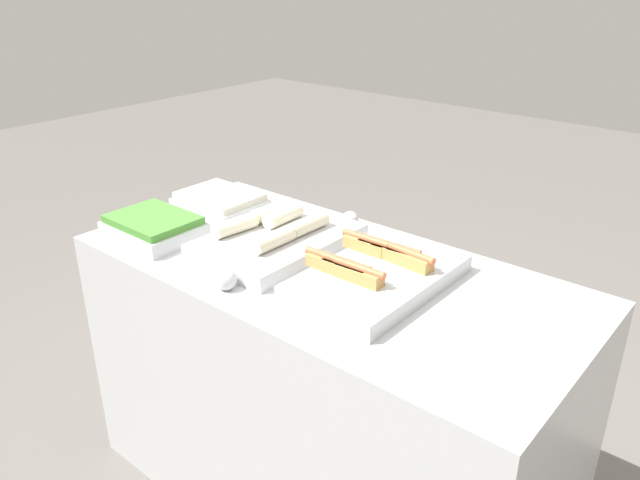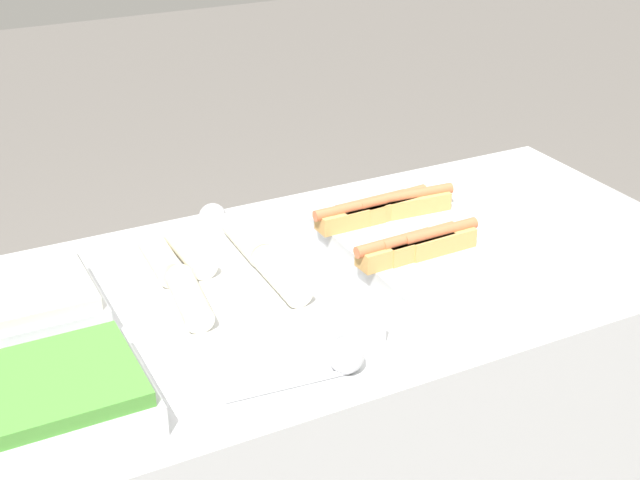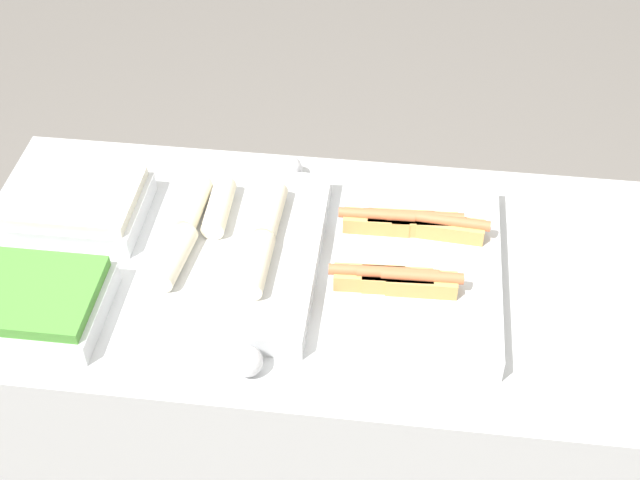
{
  "view_description": "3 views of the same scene",
  "coord_description": "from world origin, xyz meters",
  "px_view_note": "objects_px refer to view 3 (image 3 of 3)",
  "views": [
    {
      "loc": [
        1.05,
        -1.27,
        1.71
      ],
      "look_at": [
        -0.02,
        0.0,
        0.96
      ],
      "focal_mm": 35.0,
      "sensor_mm": 36.0,
      "label": 1
    },
    {
      "loc": [
        -0.68,
        -1.29,
        1.7
      ],
      "look_at": [
        -0.02,
        0.0,
        0.96
      ],
      "focal_mm": 50.0,
      "sensor_mm": 36.0,
      "label": 2
    },
    {
      "loc": [
        0.14,
        -1.28,
        2.18
      ],
      "look_at": [
        -0.02,
        0.0,
        0.96
      ],
      "focal_mm": 50.0,
      "sensor_mm": 36.0,
      "label": 3
    }
  ],
  "objects_px": {
    "serving_spoon_far": "(286,169)",
    "tray_hotdogs": "(419,264)",
    "tray_side_back": "(76,205)",
    "tray_wraps": "(235,248)",
    "tray_side_front": "(29,302)",
    "serving_spoon_near": "(243,362)"
  },
  "relations": [
    {
      "from": "tray_wraps",
      "to": "serving_spoon_far",
      "type": "bearing_deg",
      "value": 77.21
    },
    {
      "from": "tray_side_back",
      "to": "serving_spoon_near",
      "type": "bearing_deg",
      "value": -40.73
    },
    {
      "from": "tray_hotdogs",
      "to": "tray_side_back",
      "type": "relative_size",
      "value": 1.72
    },
    {
      "from": "tray_side_front",
      "to": "tray_wraps",
      "type": "bearing_deg",
      "value": 28.14
    },
    {
      "from": "tray_side_back",
      "to": "tray_hotdogs",
      "type": "bearing_deg",
      "value": -6.9
    },
    {
      "from": "tray_hotdogs",
      "to": "tray_side_back",
      "type": "xyz_separation_m",
      "value": [
        -0.74,
        0.09,
        0.0
      ]
    },
    {
      "from": "serving_spoon_far",
      "to": "tray_hotdogs",
      "type": "bearing_deg",
      "value": -41.67
    },
    {
      "from": "tray_hotdogs",
      "to": "tray_wraps",
      "type": "relative_size",
      "value": 1.03
    },
    {
      "from": "tray_hotdogs",
      "to": "serving_spoon_far",
      "type": "bearing_deg",
      "value": 138.33
    },
    {
      "from": "tray_side_back",
      "to": "tray_side_front",
      "type": "bearing_deg",
      "value": -90.0
    },
    {
      "from": "tray_hotdogs",
      "to": "serving_spoon_far",
      "type": "distance_m",
      "value": 0.42
    },
    {
      "from": "tray_side_back",
      "to": "serving_spoon_near",
      "type": "relative_size",
      "value": 1.27
    },
    {
      "from": "tray_side_front",
      "to": "serving_spoon_near",
      "type": "xyz_separation_m",
      "value": [
        0.43,
        -0.09,
        -0.01
      ]
    },
    {
      "from": "tray_wraps",
      "to": "tray_side_back",
      "type": "xyz_separation_m",
      "value": [
        -0.37,
        0.09,
        0.0
      ]
    },
    {
      "from": "serving_spoon_near",
      "to": "serving_spoon_far",
      "type": "distance_m",
      "value": 0.56
    },
    {
      "from": "tray_side_front",
      "to": "serving_spoon_far",
      "type": "xyz_separation_m",
      "value": [
        0.43,
        0.47,
        -0.01
      ]
    },
    {
      "from": "tray_side_front",
      "to": "tray_side_back",
      "type": "bearing_deg",
      "value": 90.0
    },
    {
      "from": "tray_side_back",
      "to": "tray_wraps",
      "type": "bearing_deg",
      "value": -13.73
    },
    {
      "from": "serving_spoon_far",
      "to": "tray_side_front",
      "type": "bearing_deg",
      "value": -132.15
    },
    {
      "from": "tray_wraps",
      "to": "serving_spoon_far",
      "type": "distance_m",
      "value": 0.29
    },
    {
      "from": "tray_side_front",
      "to": "serving_spoon_far",
      "type": "distance_m",
      "value": 0.64
    },
    {
      "from": "tray_side_back",
      "to": "serving_spoon_far",
      "type": "bearing_deg",
      "value": 23.78
    }
  ]
}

